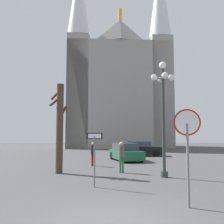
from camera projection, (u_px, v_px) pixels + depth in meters
name	position (u px, v px, depth m)	size (l,w,h in m)	color
ground_plane	(113.00, 221.00, 6.53)	(120.00, 120.00, 0.00)	#424244
cathedral	(118.00, 88.00, 44.63)	(16.97, 12.00, 32.23)	gray
stop_sign	(187.00, 137.00, 7.87)	(0.81, 0.21, 2.95)	slate
one_way_arrow_sign	(94.00, 152.00, 10.80)	(0.67, 0.32, 2.24)	slate
street_lamp	(163.00, 102.00, 13.48)	(1.25, 1.25, 5.98)	#2D3833
bare_tree	(60.00, 127.00, 14.74)	(0.99, 0.80, 5.05)	#473323
parked_car_near_green	(126.00, 152.00, 21.53)	(2.65, 4.35, 1.45)	#1E5B38
parked_car_far_black	(141.00, 149.00, 26.37)	(4.46, 2.51, 1.48)	black
pedestrian_walking	(93.00, 152.00, 17.88)	(0.32, 0.32, 1.63)	maroon
pedestrian_standing	(121.00, 154.00, 14.81)	(0.32, 0.32, 1.75)	#33663F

